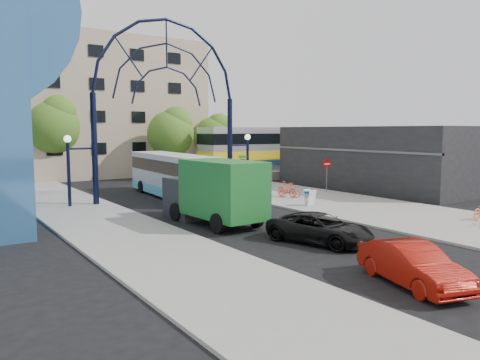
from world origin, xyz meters
TOP-DOWN VIEW (x-y plane):
  - ground at (0.00, 0.00)m, footprint 120.00×120.00m
  - sidewalk_east at (8.00, 4.00)m, footprint 8.00×56.00m
  - plaza_west at (-6.50, 6.00)m, footprint 5.00×50.00m
  - gateway_arch at (0.00, 14.00)m, footprint 13.64×0.44m
  - stop_sign at (4.80, 12.00)m, footprint 0.80×0.07m
  - do_not_enter_sign at (11.00, 10.00)m, footprint 0.76×0.07m
  - street_name_sign at (5.20, 12.60)m, footprint 0.70×0.70m
  - sandwich_board at (5.60, 5.98)m, footprint 0.55×0.61m
  - commercial_block_east at (16.00, 10.00)m, footprint 6.00×16.00m
  - apartment_block at (2.00, 34.97)m, footprint 20.00×12.10m
  - train_platform at (20.00, 22.00)m, footprint 32.00×5.00m
  - train_car at (20.00, 22.00)m, footprint 25.10×3.05m
  - tree_north_a at (6.12, 25.93)m, footprint 4.48×4.48m
  - tree_north_b at (-3.88, 29.93)m, footprint 5.12×5.12m
  - tree_north_c at (12.12, 27.93)m, footprint 4.16×4.16m
  - city_bus at (0.71, 14.82)m, footprint 3.24×11.21m
  - green_truck at (-1.83, 5.04)m, footprint 2.77×6.55m
  - black_suv at (-0.25, -0.97)m, footprint 3.26×4.91m
  - red_sedan at (-1.72, -6.50)m, footprint 2.45×4.22m
  - bike_near_a at (6.85, 9.36)m, footprint 1.32×1.54m
  - bike_near_b at (6.88, 9.67)m, footprint 0.75×1.81m

SIDE VIEW (x-z plane):
  - ground at x=0.00m, z-range 0.00..0.00m
  - sidewalk_east at x=8.00m, z-range 0.00..0.12m
  - plaza_west at x=-6.50m, z-range 0.00..0.12m
  - train_platform at x=20.00m, z-range 0.00..0.80m
  - bike_near_a at x=6.85m, z-range 0.12..0.92m
  - black_suv at x=-0.25m, z-range 0.00..1.25m
  - bike_near_b at x=6.88m, z-range 0.12..1.18m
  - red_sedan at x=-1.72m, z-range 0.00..1.32m
  - sandwich_board at x=5.60m, z-range 0.25..1.24m
  - city_bus at x=0.71m, z-range 0.07..3.11m
  - green_truck at x=-1.83m, z-range 0.00..3.24m
  - do_not_enter_sign at x=11.00m, z-range 0.74..3.22m
  - stop_sign at x=4.80m, z-range 0.74..3.24m
  - street_name_sign at x=5.20m, z-range 0.73..3.53m
  - commercial_block_east at x=16.00m, z-range 0.00..5.00m
  - train_car at x=20.00m, z-range 0.80..5.00m
  - tree_north_c at x=12.12m, z-range 1.03..7.53m
  - tree_north_a at x=6.12m, z-range 1.11..8.11m
  - tree_north_b at x=-3.88m, z-range 1.27..9.27m
  - apartment_block at x=2.00m, z-range 0.00..14.00m
  - gateway_arch at x=0.00m, z-range 2.51..14.61m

